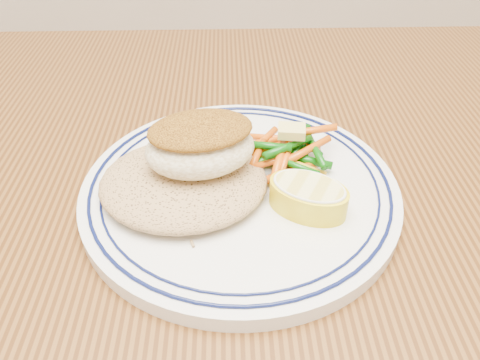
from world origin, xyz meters
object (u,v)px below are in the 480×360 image
Objects in this scene: rice_pilaf at (183,179)px; dining_table at (284,291)px; plate at (240,189)px; vegetable_pile at (284,151)px; lemon_wedge at (308,196)px; fish_fillet at (200,144)px.

dining_table is at bearing -15.86° from rice_pilaf.
rice_pilaf is at bearing -170.38° from plate.
vegetable_pile is 1.30× the size of lemon_wedge.
plate is 0.05m from rice_pilaf.
dining_table is 0.13m from lemon_wedge.
dining_table is 0.12m from plate.
lemon_wedge is (0.06, -0.03, 0.02)m from plate.
dining_table is at bearing -89.94° from vegetable_pile.
fish_fillet reaches higher than dining_table.
plate is at bearing 148.52° from lemon_wedge.
plate is (-0.04, 0.03, 0.11)m from dining_table.
dining_table is 0.16m from rice_pilaf.
lemon_wedge is (0.09, -0.03, -0.03)m from fish_fillet.
fish_fillet reaches higher than plate.
dining_table is 0.14m from vegetable_pile.
rice_pilaf reaches higher than dining_table.
fish_fillet is at bearing -178.11° from plate.
rice_pilaf is 1.76× the size of lemon_wedge.
plate is at bearing -144.52° from vegetable_pile.
plate is 2.62× the size of vegetable_pile.
fish_fillet is at bearing 159.71° from lemon_wedge.
vegetable_pile is 0.07m from lemon_wedge.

